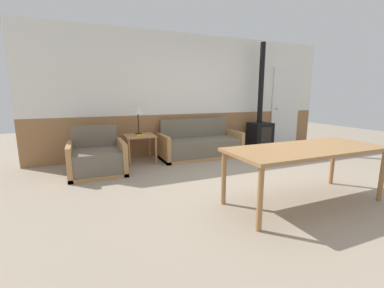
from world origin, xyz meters
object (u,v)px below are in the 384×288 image
Objects in this scene: couch at (200,146)px; armchair at (97,160)px; dining_table at (306,153)px; table_lamp at (138,110)px; wood_stove at (260,126)px; side_table at (140,139)px.

couch reaches higher than armchair.
table_lamp is at bearing 117.19° from dining_table.
wood_stove reaches higher than table_lamp.
couch is at bearing 93.73° from dining_table.
wood_stove reaches higher than dining_table.
side_table is 0.58m from table_lamp.
armchair is at bearing -172.73° from wood_stove.
table_lamp reaches higher than dining_table.
table_lamp is 0.29× the size of dining_table.
side_table is (-1.32, 0.06, 0.23)m from couch.
wood_stove is at bearing 62.12° from dining_table.
table_lamp reaches higher than side_table.
dining_table is at bearing -117.88° from wood_stove.
couch is 1.55m from table_lamp.
table_lamp is 0.23× the size of wood_stove.
side_table is 3.01m from wood_stove.
couch is at bearing 9.04° from armchair.
couch is 2.21m from armchair.
wood_stove is at bearing 0.69° from side_table.
dining_table is 3.22m from wood_stove.
couch is at bearing -7.21° from table_lamp.
armchair is 0.36× the size of wood_stove.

